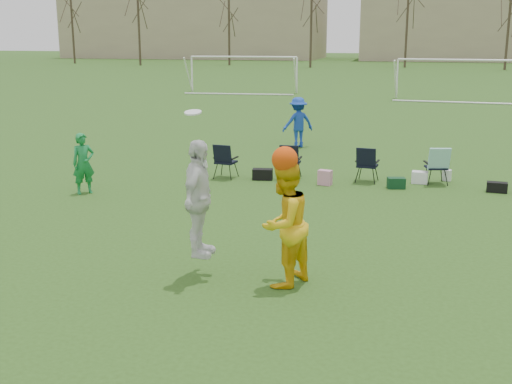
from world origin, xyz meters
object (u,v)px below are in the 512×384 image
(fielder_green_near, at_px, (83,164))
(center_contest, at_px, (250,212))
(goal_left, at_px, (244,64))
(goal_mid, at_px, (459,68))
(fielder_blue, at_px, (298,122))

(fielder_green_near, height_order, center_contest, center_contest)
(fielder_green_near, relative_size, goal_left, 0.21)
(center_contest, relative_size, goal_mid, 0.37)
(center_contest, bearing_deg, fielder_green_near, 139.40)
(goal_mid, bearing_deg, goal_left, 175.87)
(goal_left, bearing_deg, fielder_blue, -74.97)
(center_contest, bearing_deg, goal_left, 105.24)
(fielder_blue, bearing_deg, goal_mid, -143.74)
(fielder_blue, relative_size, goal_mid, 0.24)
(fielder_green_near, height_order, fielder_blue, fielder_blue)
(fielder_green_near, bearing_deg, goal_left, 52.97)
(fielder_green_near, height_order, goal_mid, goal_mid)
(fielder_green_near, distance_m, goal_mid, 28.80)
(goal_left, height_order, goal_mid, same)
(fielder_blue, xyz_separation_m, goal_mid, (6.41, 18.83, 1.04))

